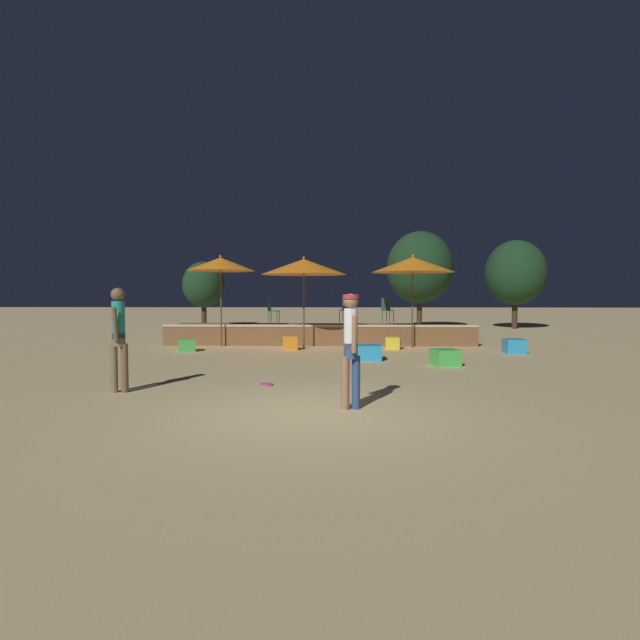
% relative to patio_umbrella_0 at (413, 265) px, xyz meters
% --- Properties ---
extents(ground_plane, '(120.00, 120.00, 0.00)m').
position_rel_patio_umbrella_0_xyz_m(ground_plane, '(-2.92, -9.33, -2.76)').
color(ground_plane, tan).
extents(wooden_deck, '(10.82, 2.27, 0.74)m').
position_rel_patio_umbrella_0_xyz_m(wooden_deck, '(-3.12, 1.39, -2.42)').
color(wooden_deck, brown).
rests_on(wooden_deck, ground).
extents(patio_umbrella_0, '(2.74, 2.74, 3.09)m').
position_rel_patio_umbrella_0_xyz_m(patio_umbrella_0, '(0.00, 0.00, 0.00)').
color(patio_umbrella_0, brown).
rests_on(patio_umbrella_0, ground).
extents(patio_umbrella_1, '(2.79, 2.79, 3.01)m').
position_rel_patio_umbrella_0_xyz_m(patio_umbrella_1, '(-3.61, -0.38, -0.08)').
color(patio_umbrella_1, brown).
rests_on(patio_umbrella_1, ground).
extents(patio_umbrella_2, '(2.29, 2.29, 3.10)m').
position_rel_patio_umbrella_0_xyz_m(patio_umbrella_2, '(-6.44, 0.06, 0.03)').
color(patio_umbrella_2, brown).
rests_on(patio_umbrella_2, ground).
extents(cube_seat_0, '(0.58, 0.58, 0.44)m').
position_rel_patio_umbrella_0_xyz_m(cube_seat_0, '(2.81, -1.63, -2.54)').
color(cube_seat_0, '#2D9EDB').
rests_on(cube_seat_0, ground).
extents(cube_seat_1, '(0.49, 0.49, 0.44)m').
position_rel_patio_umbrella_0_xyz_m(cube_seat_1, '(-4.00, -0.83, -2.54)').
color(cube_seat_1, orange).
rests_on(cube_seat_1, ground).
extents(cube_seat_2, '(0.73, 0.73, 0.41)m').
position_rel_patio_umbrella_0_xyz_m(cube_seat_2, '(0.17, -4.26, -2.55)').
color(cube_seat_2, '#4CC651').
rests_on(cube_seat_2, ground).
extents(cube_seat_3, '(0.54, 0.54, 0.39)m').
position_rel_patio_umbrella_0_xyz_m(cube_seat_3, '(-0.69, -0.56, -2.56)').
color(cube_seat_3, yellow).
rests_on(cube_seat_3, ground).
extents(cube_seat_4, '(0.64, 0.64, 0.41)m').
position_rel_patio_umbrella_0_xyz_m(cube_seat_4, '(-1.65, -3.26, -2.55)').
color(cube_seat_4, '#2D9EDB').
rests_on(cube_seat_4, ground).
extents(cube_seat_5, '(0.64, 0.64, 0.38)m').
position_rel_patio_umbrella_0_xyz_m(cube_seat_5, '(-7.20, -1.38, -2.57)').
color(cube_seat_5, '#4CC651').
rests_on(cube_seat_5, ground).
extents(person_0, '(0.31, 0.56, 1.90)m').
position_rel_patio_umbrella_0_xyz_m(person_0, '(-6.48, -7.86, -1.69)').
color(person_0, brown).
rests_on(person_0, ground).
extents(person_1, '(0.30, 0.51, 1.79)m').
position_rel_patio_umbrella_0_xyz_m(person_1, '(-2.33, -9.05, -1.74)').
color(person_1, '#2D4C7F').
rests_on(person_1, ground).
extents(bistro_chair_0, '(0.48, 0.48, 0.90)m').
position_rel_patio_umbrella_0_xyz_m(bistro_chair_0, '(-0.69, 1.58, -1.47)').
color(bistro_chair_0, '#1E4C47').
rests_on(bistro_chair_0, wooden_deck).
extents(bistro_chair_1, '(0.41, 0.40, 0.90)m').
position_rel_patio_umbrella_0_xyz_m(bistro_chair_1, '(-4.83, 0.87, -1.47)').
color(bistro_chair_1, '#1E4C47').
rests_on(bistro_chair_1, wooden_deck).
extents(bistro_chair_2, '(0.46, 0.46, 0.90)m').
position_rel_patio_umbrella_0_xyz_m(bistro_chair_2, '(-2.17, 1.84, -1.47)').
color(bistro_chair_2, '#1E4C47').
rests_on(bistro_chair_2, wooden_deck).
extents(frisbee_disc, '(0.26, 0.26, 0.03)m').
position_rel_patio_umbrella_0_xyz_m(frisbee_disc, '(-3.91, -7.10, -2.74)').
color(frisbee_disc, '#E54C99').
rests_on(frisbee_disc, ground).
extents(background_tree_0, '(2.30, 2.30, 3.57)m').
position_rel_patio_umbrella_0_xyz_m(background_tree_0, '(-9.83, 10.60, -0.46)').
color(background_tree_0, '#3D2B1C').
rests_on(background_tree_0, ground).
extents(background_tree_1, '(3.03, 3.03, 4.56)m').
position_rel_patio_umbrella_0_xyz_m(background_tree_1, '(6.70, 9.31, 0.13)').
color(background_tree_1, '#3D2B1C').
rests_on(background_tree_1, ground).
extents(background_tree_2, '(3.43, 3.43, 5.07)m').
position_rel_patio_umbrella_0_xyz_m(background_tree_2, '(1.86, 9.66, 0.42)').
color(background_tree_2, '#3D2B1C').
rests_on(background_tree_2, ground).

